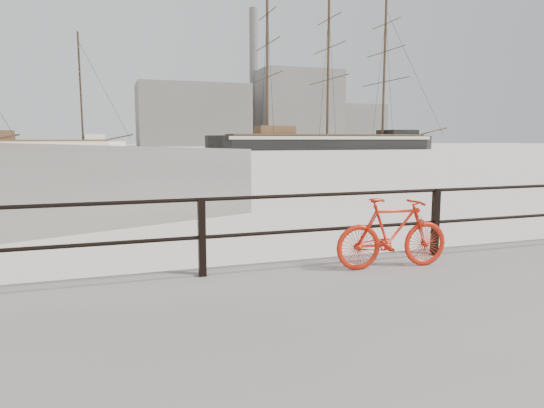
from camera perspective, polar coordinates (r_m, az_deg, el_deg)
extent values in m
plane|color=white|center=(7.90, 17.73, -7.96)|extent=(400.00, 400.00, 0.00)
imported|color=red|center=(6.69, 14.00, -3.34)|extent=(1.60, 0.38, 0.96)
cube|color=gray|center=(148.31, -9.31, 10.23)|extent=(32.00, 18.00, 18.00)
cube|color=gray|center=(162.72, 2.85, 11.14)|extent=(26.00, 20.00, 24.00)
cube|color=gray|center=(176.66, 9.27, 9.15)|extent=(20.00, 16.00, 14.00)
cylinder|color=gray|center=(164.11, -2.16, 14.62)|extent=(2.80, 2.80, 44.00)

